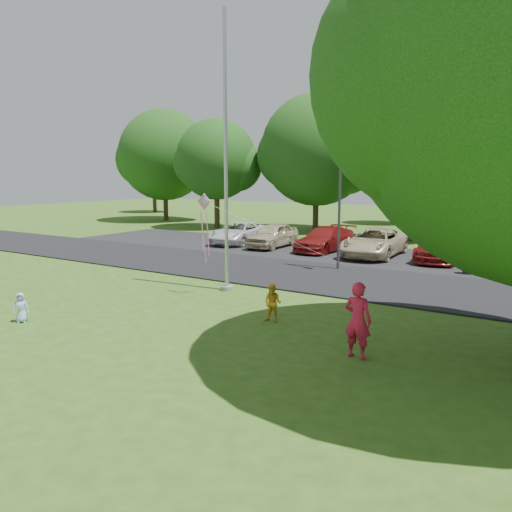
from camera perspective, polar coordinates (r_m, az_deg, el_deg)
The scene contains 12 objects.
ground at distance 12.94m, azimuth -3.69°, elevation -10.03°, with size 120.00×120.00×0.00m, color #305817.
park_road at distance 20.63m, azimuth 11.22°, elevation -2.80°, with size 60.00×6.00×0.06m, color black.
parking_strip at distance 26.70m, azimuth 16.31°, elevation -0.28°, with size 42.00×7.00×0.06m, color black.
flagpole at distance 18.32m, azimuth -3.45°, elevation 8.90°, with size 0.50×0.50×10.00m.
street_lamp at distance 22.51m, azimuth 10.04°, elevation 7.36°, with size 1.65×0.60×5.98m.
trash_can at distance 23.35m, azimuth 23.14°, elevation -1.04°, with size 0.51×0.51×0.81m.
tree_row at distance 34.57m, azimuth 23.47°, elevation 10.87°, with size 64.35×11.94×10.88m.
parked_cars at distance 26.78m, azimuth 14.94°, elevation 1.39°, with size 23.09×5.66×1.47m.
woman at distance 11.99m, azimuth 11.55°, elevation -7.19°, with size 0.67×0.44×1.83m, color red.
child_yellow at distance 14.65m, azimuth 1.92°, elevation -5.41°, with size 0.55×0.43×1.13m, color yellow.
child_blue at distance 16.16m, azimuth -25.28°, elevation -5.35°, with size 0.43×0.28×0.89m, color #A4C5FC.
kite at distance 17.44m, azimuth -5.58°, elevation 4.64°, with size 7.18×3.27×2.49m.
Camera 1 is at (7.23, -9.85, 4.26)m, focal length 35.00 mm.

